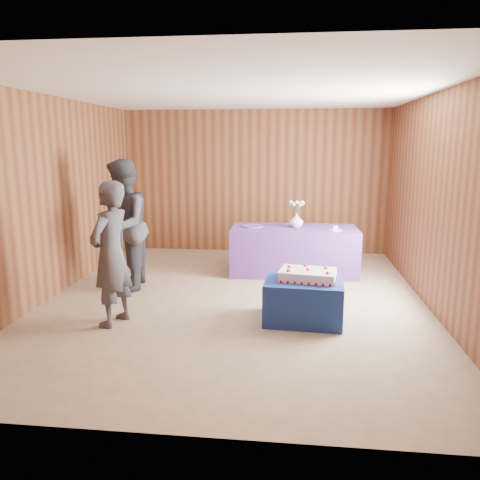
# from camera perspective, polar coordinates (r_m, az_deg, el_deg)

# --- Properties ---
(ground) EXTENTS (6.00, 6.00, 0.00)m
(ground) POSITION_cam_1_polar(r_m,az_deg,el_deg) (6.34, -0.59, -7.36)
(ground) COLOR tan
(ground) RESTS_ON ground
(room_shell) EXTENTS (5.04, 6.04, 2.72)m
(room_shell) POSITION_cam_1_polar(r_m,az_deg,el_deg) (6.00, -0.63, 9.15)
(room_shell) COLOR brown
(room_shell) RESTS_ON ground
(cake_table) EXTENTS (0.94, 0.76, 0.50)m
(cake_table) POSITION_cam_1_polar(r_m,az_deg,el_deg) (5.61, 7.76, -7.32)
(cake_table) COLOR navy
(cake_table) RESTS_ON ground
(serving_table) EXTENTS (2.02, 0.95, 0.75)m
(serving_table) POSITION_cam_1_polar(r_m,az_deg,el_deg) (7.60, 6.56, -1.28)
(serving_table) COLOR #703797
(serving_table) RESTS_ON ground
(sheet_cake) EXTENTS (0.73, 0.55, 0.16)m
(sheet_cake) POSITION_cam_1_polar(r_m,az_deg,el_deg) (5.55, 8.26, -4.22)
(sheet_cake) COLOR white
(sheet_cake) RESTS_ON cake_table
(vase) EXTENTS (0.27, 0.27, 0.23)m
(vase) POSITION_cam_1_polar(r_m,az_deg,el_deg) (7.54, 6.89, 2.38)
(vase) COLOR white
(vase) RESTS_ON serving_table
(flower_spray) EXTENTS (0.25, 0.25, 0.19)m
(flower_spray) POSITION_cam_1_polar(r_m,az_deg,el_deg) (7.50, 6.94, 4.42)
(flower_spray) COLOR #255E28
(flower_spray) RESTS_ON vase
(platter) EXTENTS (0.36, 0.36, 0.02)m
(platter) POSITION_cam_1_polar(r_m,az_deg,el_deg) (7.57, 1.48, 1.71)
(platter) COLOR #694E9C
(platter) RESTS_ON serving_table
(plate) EXTENTS (0.25, 0.25, 0.01)m
(plate) POSITION_cam_1_polar(r_m,az_deg,el_deg) (7.39, 11.56, 1.20)
(plate) COLOR silver
(plate) RESTS_ON serving_table
(cake_slice) EXTENTS (0.07, 0.06, 0.08)m
(cake_slice) POSITION_cam_1_polar(r_m,az_deg,el_deg) (7.38, 11.57, 1.49)
(cake_slice) COLOR white
(cake_slice) RESTS_ON plate
(knife) EXTENTS (0.26, 0.08, 0.00)m
(knife) POSITION_cam_1_polar(r_m,az_deg,el_deg) (7.26, 12.50, 0.96)
(knife) COLOR #BCBCC1
(knife) RESTS_ON serving_table
(guest_left) EXTENTS (0.54, 0.69, 1.67)m
(guest_left) POSITION_cam_1_polar(r_m,az_deg,el_deg) (5.51, -15.47, -1.68)
(guest_left) COLOR #3B3A44
(guest_left) RESTS_ON ground
(guest_right) EXTENTS (0.83, 1.00, 1.86)m
(guest_right) POSITION_cam_1_polar(r_m,az_deg,el_deg) (6.79, -14.08, 1.68)
(guest_right) COLOR #363641
(guest_right) RESTS_ON ground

